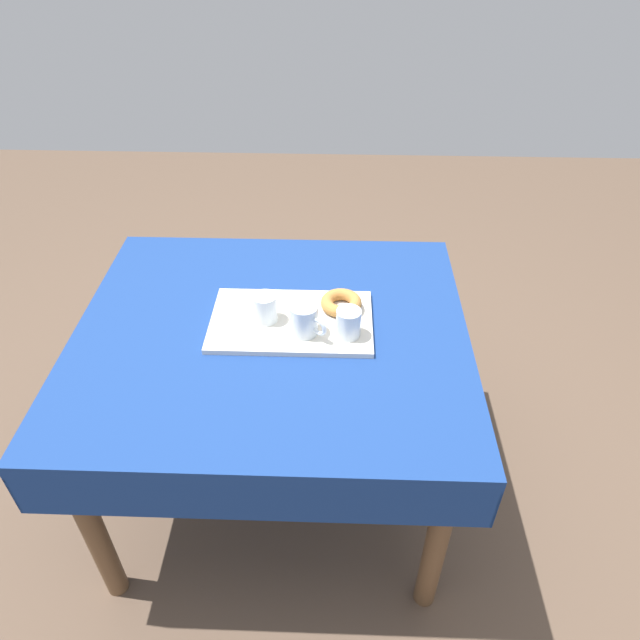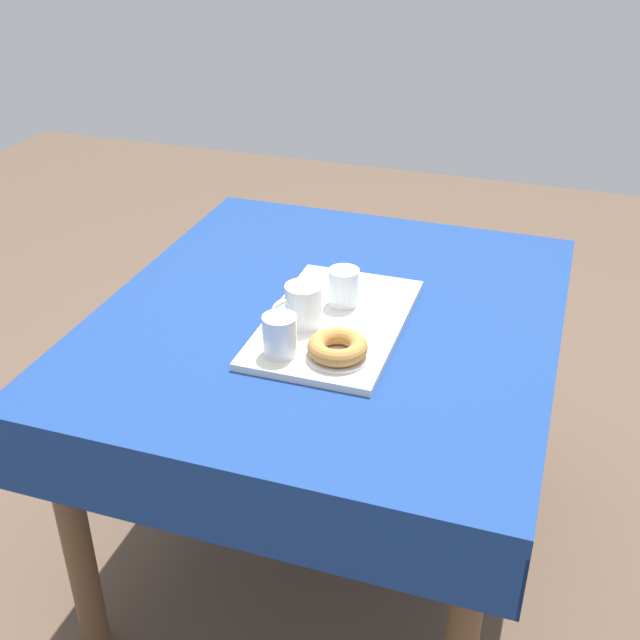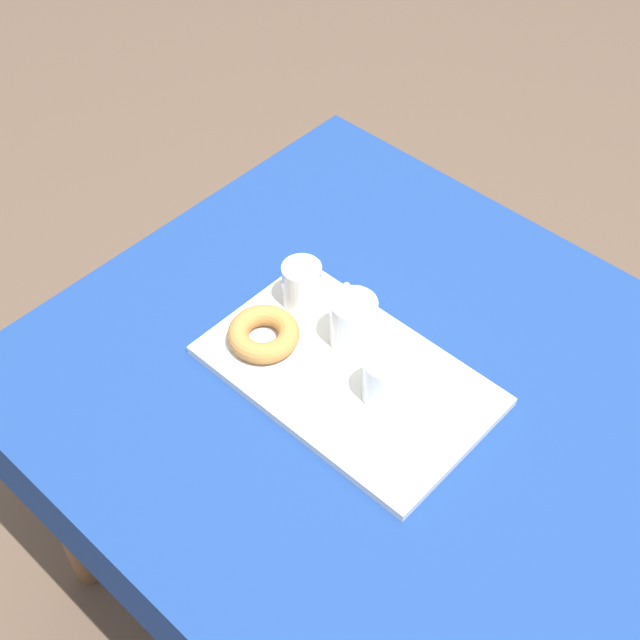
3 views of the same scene
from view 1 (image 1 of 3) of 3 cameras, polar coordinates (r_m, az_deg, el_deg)
The scene contains 8 objects.
ground_plane at distance 2.22m, azimuth -3.83°, elevation -15.51°, with size 6.00×6.00×0.00m, color brown.
dining_table at distance 1.75m, azimuth -4.71°, elevation -3.28°, with size 1.15×1.02×0.73m.
serving_tray at distance 1.70m, azimuth -2.84°, elevation -0.12°, with size 0.47×0.29×0.02m, color silver.
tea_mug_left at distance 1.62m, azimuth -1.53°, elevation -0.05°, with size 0.11×0.09×0.09m.
water_glass_near at distance 1.68m, azimuth -5.41°, elevation 1.08°, with size 0.07×0.07×0.08m.
water_glass_far at distance 1.62m, azimuth 2.83°, elevation -0.43°, with size 0.07×0.07×0.08m.
donut_plate_left at distance 1.73m, azimuth 2.09°, elevation 1.14°, with size 0.13×0.13×0.01m, color silver.
sugar_donut_left at distance 1.71m, azimuth 2.11°, elevation 1.71°, with size 0.12×0.12×0.04m, color #BC7F3D.
Camera 1 is at (0.19, -1.28, 1.81)m, focal length 32.37 mm.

